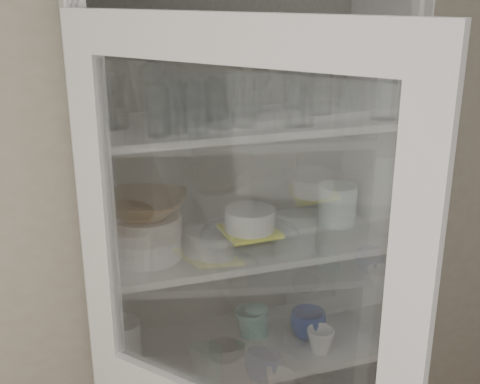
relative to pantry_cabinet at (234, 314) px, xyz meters
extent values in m
cube|color=#A79989|center=(-0.20, 0.16, 0.36)|extent=(3.60, 0.02, 2.60)
cube|color=silver|center=(-0.48, -0.06, 0.11)|extent=(0.03, 0.45, 2.10)
cube|color=silver|center=(0.48, -0.06, 0.11)|extent=(0.03, 0.45, 2.10)
cube|color=slate|center=(0.00, 0.15, 0.11)|extent=(1.00, 0.03, 2.10)
cube|color=silver|center=(0.00, -0.08, -0.09)|extent=(0.94, 0.42, 0.02)
cube|color=silver|center=(0.00, -0.08, 0.31)|extent=(0.94, 0.42, 0.02)
cube|color=silver|center=(0.00, -0.08, 0.71)|extent=(0.94, 0.42, 0.02)
cube|color=silver|center=(-0.22, -0.64, 1.01)|extent=(0.59, 0.73, 0.10)
cube|color=silver|center=(-0.47, -0.32, 0.56)|extent=(0.09, 0.10, 0.80)
cube|color=silver|center=(0.03, -0.95, 0.56)|extent=(0.09, 0.10, 0.80)
cube|color=silver|center=(-0.22, -0.64, 0.56)|extent=(0.46, 0.57, 0.78)
cylinder|color=silver|center=(-0.23, -0.19, 0.79)|extent=(0.08, 0.08, 0.14)
cylinder|color=silver|center=(-0.28, -0.21, 0.79)|extent=(0.07, 0.07, 0.13)
cylinder|color=silver|center=(-0.18, -0.21, 0.79)|extent=(0.08, 0.08, 0.14)
cylinder|color=silver|center=(-0.09, -0.17, 0.80)|extent=(0.09, 0.09, 0.15)
cylinder|color=silver|center=(-0.02, -0.17, 0.80)|extent=(0.09, 0.09, 0.15)
cylinder|color=silver|center=(0.14, -0.21, 0.80)|extent=(0.10, 0.10, 0.15)
cylinder|color=silver|center=(0.41, -0.21, 0.80)|extent=(0.10, 0.10, 0.15)
cylinder|color=silver|center=(-0.41, -0.09, 0.79)|extent=(0.08, 0.08, 0.13)
cylinder|color=silver|center=(-0.38, -0.07, 0.80)|extent=(0.08, 0.08, 0.15)
cylinder|color=silver|center=(-0.22, -0.09, 0.79)|extent=(0.08, 0.08, 0.13)
cylinder|color=silver|center=(-0.13, -0.07, 0.78)|extent=(0.07, 0.07, 0.12)
cylinder|color=silver|center=(0.26, -0.08, 0.80)|extent=(0.08, 0.08, 0.15)
cylinder|color=white|center=(-0.32, -0.11, 0.36)|extent=(0.21, 0.21, 0.07)
cylinder|color=white|center=(-0.38, 0.03, 0.37)|extent=(0.22, 0.22, 0.10)
cylinder|color=beige|center=(-0.32, -0.11, 0.42)|extent=(0.25, 0.25, 0.07)
imported|color=brown|center=(-0.32, -0.11, 0.49)|extent=(0.33, 0.33, 0.06)
cylinder|color=silver|center=(0.03, -0.07, 0.33)|extent=(0.40, 0.40, 0.02)
cube|color=yellow|center=(0.03, -0.07, 0.35)|extent=(0.18, 0.18, 0.01)
cylinder|color=white|center=(0.03, -0.07, 0.39)|extent=(0.17, 0.17, 0.07)
cylinder|color=#AFC6C5|center=(0.36, -0.05, 0.39)|extent=(0.13, 0.13, 0.14)
imported|color=navy|center=(0.24, -0.10, -0.03)|extent=(0.17, 0.17, 0.10)
imported|color=#257C6F|center=(0.05, -0.03, -0.03)|extent=(0.14, 0.14, 0.10)
imported|color=white|center=(0.24, -0.20, -0.04)|extent=(0.12, 0.12, 0.09)
cylinder|color=#257C6F|center=(0.07, -0.03, -0.04)|extent=(0.08, 0.08, 0.08)
ellipsoid|color=#257C6F|center=(0.07, -0.03, 0.01)|extent=(0.08, 0.08, 0.02)
cylinder|color=#B1B1B1|center=(-0.07, -0.12, -0.06)|extent=(0.10, 0.10, 0.04)
cylinder|color=white|center=(-0.40, -0.03, -0.01)|extent=(0.13, 0.13, 0.14)
cylinder|color=silver|center=(0.12, -0.21, 0.78)|extent=(0.06, 0.06, 0.13)
camera|label=1|loc=(-0.58, -1.79, 1.11)|focal=45.00mm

